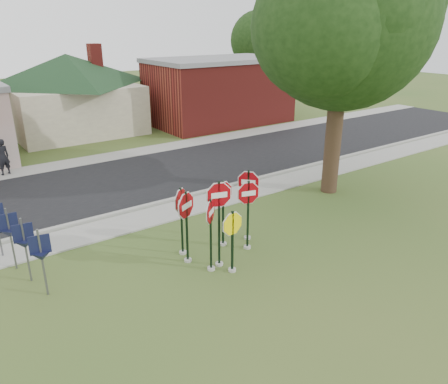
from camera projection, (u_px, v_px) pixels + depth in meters
ground at (246, 277)px, 12.90m from camera, size 120.00×120.00×0.00m
sidewalk_near at (159, 215)px, 17.07m from camera, size 60.00×1.60×0.06m
road at (114, 183)px, 20.49m from camera, size 60.00×7.00×0.04m
sidewalk_far at (83, 161)px, 23.76m from camera, size 60.00×1.60×0.06m
curb at (147, 206)px, 17.82m from camera, size 60.00×0.20×0.14m
stop_sign_center at (219, 211)px, 12.92m from camera, size 1.03×0.31×2.88m
stop_sign_yellow at (232, 235)px, 12.80m from camera, size 1.00×0.24×2.08m
stop_sign_left at (211, 226)px, 12.79m from camera, size 0.77×0.63×2.41m
stop_sign_right at (248, 206)px, 14.05m from camera, size 1.00×0.29×2.49m
stop_sign_back_right at (223, 205)px, 14.29m from camera, size 1.05×0.24×2.42m
stop_sign_back_left at (181, 212)px, 13.73m from camera, size 0.90×0.60×2.40m
stop_sign_far_right at (248, 195)px, 14.67m from camera, size 0.68×0.79×2.62m
stop_sign_far_left at (186, 217)px, 13.24m from camera, size 1.02×0.53×2.48m
route_sign_row at (10, 232)px, 12.95m from camera, size 1.43×4.63×2.00m
building_house at (68, 78)px, 29.40m from camera, size 11.60×11.60×6.20m
building_brick at (219, 90)px, 32.61m from camera, size 10.20×6.20×4.75m
oak_tree at (344, 19)px, 17.06m from camera, size 10.73×10.13×10.77m
bg_tree_right at (259, 40)px, 42.59m from camera, size 5.60×5.60×8.40m
pedestrian at (3, 157)px, 21.29m from camera, size 0.75×0.60×1.80m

